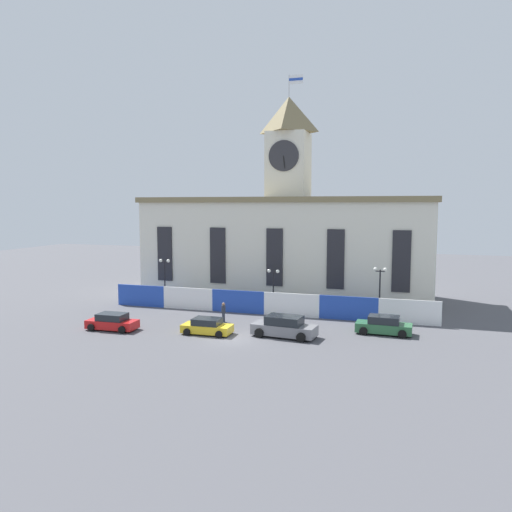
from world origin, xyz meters
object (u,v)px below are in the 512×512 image
car_gray_pickup (284,327)px  pedestrian (223,311)px  street_lamp_far_right (380,282)px  car_green_wagon (384,326)px  car_red_sedan (112,322)px  car_yellow_coupe (207,327)px  street_lamp_left (165,272)px  street_lamp_right (273,281)px

car_gray_pickup → pedestrian: size_ratio=2.98×
street_lamp_far_right → car_green_wagon: (0.70, -5.37, -2.91)m
car_gray_pickup → car_green_wagon: car_gray_pickup is taller
car_red_sedan → car_yellow_coupe: (8.46, 1.15, -0.05)m
car_red_sedan → car_green_wagon: (22.70, 5.58, 0.05)m
street_lamp_left → car_gray_pickup: bearing=-29.5°
street_lamp_right → car_yellow_coupe: size_ratio=1.05×
car_green_wagon → pedestrian: (-14.46, -0.01, 0.29)m
street_lamp_right → car_yellow_coupe: bearing=-107.5°
car_red_sedan → street_lamp_left: bearing=91.2°
car_gray_pickup → car_yellow_coupe: 6.53m
pedestrian → car_yellow_coupe: bearing=-124.9°
street_lamp_far_right → pedestrian: 15.01m
car_red_sedan → pedestrian: size_ratio=2.42×
street_lamp_right → pedestrian: (-3.32, -5.38, -2.25)m
car_red_sedan → car_green_wagon: size_ratio=0.96×
street_lamp_left → street_lamp_far_right: street_lamp_left is taller
street_lamp_right → car_green_wagon: bearing=-25.7°
street_lamp_right → car_red_sedan: size_ratio=0.99×
car_red_sedan → street_lamp_right: bearing=41.6°
street_lamp_far_right → car_green_wagon: bearing=-82.5°
pedestrian → street_lamp_right: bearing=20.7°
street_lamp_left → car_gray_pickup: 18.04m
car_red_sedan → pedestrian: bearing=32.2°
street_lamp_far_right → car_gray_pickup: size_ratio=0.91×
car_green_wagon → pedestrian: pedestrian is taller
street_lamp_far_right → car_red_sedan: bearing=-153.5°
car_yellow_coupe → pedestrian: 4.44m
street_lamp_right → pedestrian: size_ratio=2.40×
car_yellow_coupe → street_lamp_far_right: bearing=-144.7°
street_lamp_far_right → car_red_sedan: street_lamp_far_right is taller
street_lamp_right → car_red_sedan: (-11.56, -10.96, -2.59)m
street_lamp_far_right → car_yellow_coupe: (-13.54, -9.81, -3.00)m
car_red_sedan → car_gray_pickup: bearing=6.5°
street_lamp_left → car_red_sedan: street_lamp_left is taller
street_lamp_right → car_green_wagon: size_ratio=0.95×
car_gray_pickup → car_yellow_coupe: size_ratio=1.30×
pedestrian → car_gray_pickup: bearing=-64.6°
street_lamp_far_right → car_gray_pickup: bearing=-129.0°
street_lamp_left → street_lamp_right: street_lamp_left is taller
street_lamp_far_right → street_lamp_right: bearing=180.0°
pedestrian → street_lamp_left: bearing=110.9°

